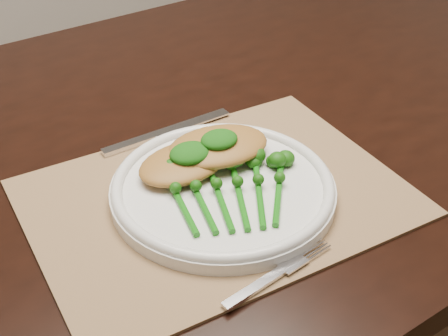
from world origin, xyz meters
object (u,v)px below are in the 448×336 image
broccolini_bundle (230,197)px  chicken_fillet_left (183,163)px  dining_table (203,296)px  dinner_plate (223,188)px  placemat (217,198)px

broccolini_bundle → chicken_fillet_left: bearing=125.0°
dining_table → dinner_plate: 0.43m
placemat → chicken_fillet_left: bearing=113.8°
dining_table → broccolini_bundle: broccolini_bundle is taller
dinner_plate → placemat: bearing=156.0°
placemat → dinner_plate: dinner_plate is taller
chicken_fillet_left → broccolini_bundle: bearing=-83.1°
dinner_plate → broccolini_bundle: bearing=-104.0°
dinner_plate → chicken_fillet_left: chicken_fillet_left is taller
placemat → dinner_plate: bearing=-23.1°
dinner_plate → broccolini_bundle: 0.03m
dinner_plate → dining_table: bearing=71.3°
broccolini_bundle → dinner_plate: bearing=97.0°
dining_table → broccolini_bundle: (-0.07, -0.20, 0.40)m
dining_table → broccolini_bundle: size_ratio=8.24×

